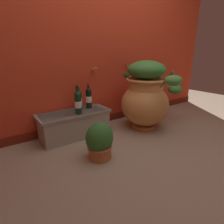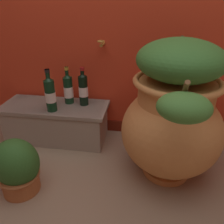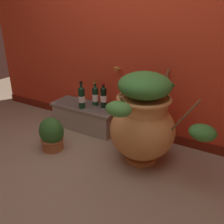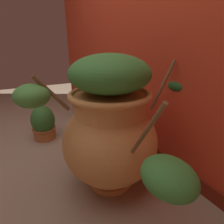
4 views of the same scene
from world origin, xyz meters
name	(u,v)px [view 3 (image 3 of 4)]	position (x,y,z in m)	size (l,w,h in m)	color
ground_plane	(77,180)	(0.00, 0.00, 0.00)	(7.00, 7.00, 0.00)	gray
back_wall	(138,22)	(0.00, 1.20, 1.29)	(4.40, 0.33, 2.60)	red
terracotta_urn	(144,120)	(0.37, 0.61, 0.45)	(1.00, 1.13, 0.91)	#D68E4C
stone_ledge	(86,115)	(-0.55, 0.90, 0.17)	(0.87, 0.35, 0.32)	#9E9384
wine_bottle_left	(82,97)	(-0.53, 0.81, 0.46)	(0.08, 0.08, 0.33)	black
wine_bottle_middle	(104,96)	(-0.31, 0.96, 0.46)	(0.07, 0.07, 0.31)	black
wine_bottle_right	(95,95)	(-0.44, 0.97, 0.44)	(0.08, 0.08, 0.31)	black
potted_shrub	(52,135)	(-0.56, 0.30, 0.18)	(0.28, 0.25, 0.37)	#B26638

